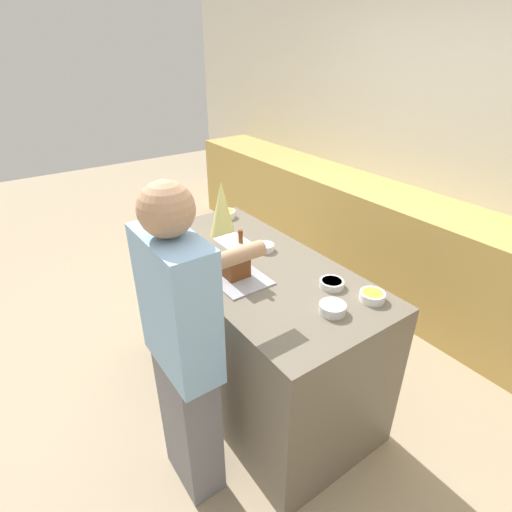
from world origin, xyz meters
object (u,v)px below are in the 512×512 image
at_px(candy_bowl_near_tray_left, 227,214).
at_px(mug, 176,229).
at_px(gingerbread_house, 233,257).
at_px(candy_bowl_beside_tree, 332,308).
at_px(baking_tray, 234,275).
at_px(decorative_tree, 222,210).
at_px(person, 184,353).
at_px(candy_bowl_center_rear, 332,283).
at_px(candy_bowl_behind_tray, 265,247).
at_px(candy_bowl_far_right, 372,296).

relative_size(candy_bowl_near_tray_left, mug, 1.44).
relative_size(gingerbread_house, mug, 3.03).
height_order(candy_bowl_near_tray_left, candy_bowl_beside_tree, candy_bowl_near_tray_left).
bearing_deg(baking_tray, decorative_tree, 155.42).
xyz_separation_m(gingerbread_house, person, (0.30, -0.45, -0.21)).
bearing_deg(candy_bowl_near_tray_left, candy_bowl_beside_tree, -8.90).
bearing_deg(person, mug, 155.76).
relative_size(gingerbread_house, candy_bowl_center_rear, 2.17).
distance_m(candy_bowl_beside_tree, mug, 1.22).
relative_size(gingerbread_house, candy_bowl_behind_tray, 2.49).
bearing_deg(candy_bowl_far_right, candy_bowl_near_tray_left, -178.51).
xyz_separation_m(decorative_tree, mug, (-0.19, -0.24, -0.14)).
xyz_separation_m(candy_bowl_far_right, candy_bowl_beside_tree, (-0.04, -0.23, 0.00)).
bearing_deg(baking_tray, person, -56.76).
relative_size(candy_bowl_far_right, mug, 1.38).
height_order(candy_bowl_center_rear, person, person).
bearing_deg(candy_bowl_near_tray_left, candy_bowl_far_right, 1.49).
bearing_deg(candy_bowl_near_tray_left, mug, -81.70).
height_order(candy_bowl_near_tray_left, person, person).
bearing_deg(person, candy_bowl_far_right, 71.86).
xyz_separation_m(candy_bowl_center_rear, candy_bowl_near_tray_left, (-1.10, 0.04, 0.01)).
xyz_separation_m(baking_tray, decorative_tree, (-0.46, 0.21, 0.18)).
bearing_deg(decorative_tree, mug, -129.55).
bearing_deg(decorative_tree, candy_bowl_far_right, 11.71).
bearing_deg(candy_bowl_far_right, gingerbread_house, -143.93).
height_order(baking_tray, gingerbread_house, gingerbread_house).
height_order(candy_bowl_near_tray_left, candy_bowl_behind_tray, candy_bowl_near_tray_left).
height_order(decorative_tree, candy_bowl_far_right, decorative_tree).
distance_m(candy_bowl_center_rear, candy_bowl_beside_tree, 0.23).
height_order(gingerbread_house, person, person).
bearing_deg(mug, candy_bowl_center_rear, 19.93).
bearing_deg(candy_bowl_near_tray_left, person, -39.90).
bearing_deg(person, candy_bowl_near_tray_left, 140.10).
bearing_deg(person, candy_bowl_beside_tree, 68.94).
xyz_separation_m(candy_bowl_far_right, mug, (-1.24, -0.45, 0.01)).
xyz_separation_m(candy_bowl_beside_tree, mug, (-1.20, -0.22, 0.01)).
bearing_deg(gingerbread_house, candy_bowl_behind_tray, 114.05).
relative_size(candy_bowl_far_right, person, 0.08).
bearing_deg(person, candy_bowl_center_rear, 83.79).
height_order(gingerbread_house, candy_bowl_far_right, gingerbread_house).
distance_m(baking_tray, mug, 0.66).
xyz_separation_m(candy_bowl_behind_tray, person, (0.44, -0.77, -0.12)).
height_order(candy_bowl_far_right, person, person).
height_order(candy_bowl_center_rear, mug, mug).
relative_size(baking_tray, gingerbread_house, 1.51).
bearing_deg(candy_bowl_center_rear, person, -96.21).
bearing_deg(candy_bowl_behind_tray, candy_bowl_near_tray_left, 171.95).
xyz_separation_m(gingerbread_house, decorative_tree, (-0.46, 0.21, 0.07)).
bearing_deg(decorative_tree, baking_tray, -24.58).
bearing_deg(mug, person, -24.24).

